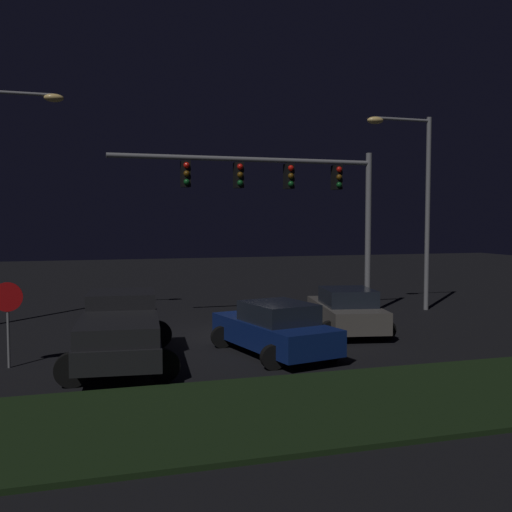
% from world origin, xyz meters
% --- Properties ---
extents(ground_plane, '(80.00, 80.00, 0.00)m').
position_xyz_m(ground_plane, '(0.00, 0.00, 0.00)').
color(ground_plane, black).
extents(grass_median, '(27.43, 4.56, 0.10)m').
position_xyz_m(grass_median, '(0.00, -7.78, 0.05)').
color(grass_median, black).
rests_on(grass_median, ground_plane).
extents(pickup_truck, '(3.23, 5.57, 1.80)m').
position_xyz_m(pickup_truck, '(-4.30, -2.76, 1.00)').
color(pickup_truck, black).
rests_on(pickup_truck, ground_plane).
extents(car_sedan, '(2.99, 4.65, 1.51)m').
position_xyz_m(car_sedan, '(3.37, -0.47, 0.74)').
color(car_sedan, '#514C47').
rests_on(car_sedan, ground_plane).
extents(car_sedan_far, '(3.09, 4.69, 1.51)m').
position_xyz_m(car_sedan_far, '(-0.04, -2.99, 0.74)').
color(car_sedan_far, navy).
rests_on(car_sedan_far, ground_plane).
extents(traffic_signal_gantry, '(10.32, 0.56, 6.50)m').
position_xyz_m(traffic_signal_gantry, '(2.46, 2.69, 5.03)').
color(traffic_signal_gantry, slate).
rests_on(traffic_signal_gantry, ground_plane).
extents(street_lamp_left, '(2.89, 0.44, 8.53)m').
position_xyz_m(street_lamp_left, '(-8.00, 4.28, 5.36)').
color(street_lamp_left, slate).
rests_on(street_lamp_left, ground_plane).
extents(street_lamp_right, '(2.97, 0.44, 8.14)m').
position_xyz_m(street_lamp_right, '(8.22, 3.14, 5.16)').
color(street_lamp_right, slate).
rests_on(street_lamp_right, ground_plane).
extents(stop_sign, '(0.76, 0.08, 2.23)m').
position_xyz_m(stop_sign, '(-7.11, -2.47, 1.56)').
color(stop_sign, slate).
rests_on(stop_sign, ground_plane).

